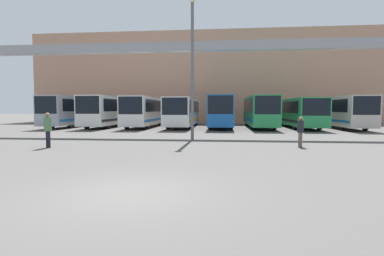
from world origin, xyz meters
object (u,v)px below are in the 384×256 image
(bus_slot_7, at_px, (341,110))
(bus_slot_2, at_px, (144,110))
(bus_slot_4, at_px, (221,110))
(bus_slot_3, at_px, (183,111))
(bus_slot_0, at_px, (77,110))
(bus_slot_5, at_px, (259,110))
(pedestrian_far_center, at_px, (48,129))
(lamp_post, at_px, (192,64))
(pedestrian_mid_left, at_px, (300,131))
(bus_slot_6, at_px, (298,111))
(bus_slot_1, at_px, (108,110))

(bus_slot_7, bearing_deg, bus_slot_2, -178.27)
(bus_slot_4, bearing_deg, bus_slot_3, 176.35)
(bus_slot_0, height_order, bus_slot_7, bus_slot_0)
(bus_slot_5, bearing_deg, bus_slot_4, -176.79)
(bus_slot_4, relative_size, pedestrian_far_center, 6.32)
(bus_slot_0, relative_size, pedestrian_far_center, 6.69)
(bus_slot_7, relative_size, lamp_post, 1.23)
(pedestrian_mid_left, bearing_deg, bus_slot_3, -128.05)
(bus_slot_6, bearing_deg, pedestrian_far_center, -133.27)
(pedestrian_far_center, bearing_deg, bus_slot_2, -40.53)
(bus_slot_4, distance_m, bus_slot_6, 8.28)
(bus_slot_3, height_order, pedestrian_far_center, bus_slot_3)
(bus_slot_2, xyz_separation_m, lamp_post, (6.49, -12.44, 3.06))
(bus_slot_3, bearing_deg, bus_slot_1, -172.62)
(bus_slot_1, relative_size, bus_slot_4, 0.86)
(bus_slot_2, height_order, pedestrian_mid_left, bus_slot_2)
(bus_slot_0, distance_m, bus_slot_4, 16.54)
(bus_slot_0, bearing_deg, bus_slot_5, -0.30)
(bus_slot_4, bearing_deg, bus_slot_6, 2.31)
(bus_slot_2, distance_m, bus_slot_6, 16.58)
(bus_slot_7, height_order, pedestrian_mid_left, bus_slot_7)
(bus_slot_1, distance_m, pedestrian_far_center, 17.49)
(bus_slot_7, relative_size, pedestrian_far_center, 6.11)
(bus_slot_2, xyz_separation_m, bus_slot_3, (4.13, 1.07, -0.06))
(bus_slot_0, xyz_separation_m, lamp_post, (14.76, -13.59, 3.02))
(bus_slot_3, relative_size, pedestrian_mid_left, 7.49)
(bus_slot_5, height_order, pedestrian_mid_left, bus_slot_5)
(bus_slot_0, bearing_deg, bus_slot_6, -0.02)
(bus_slot_0, distance_m, bus_slot_7, 28.95)
(bus_slot_6, bearing_deg, bus_slot_5, -178.59)
(bus_slot_5, relative_size, pedestrian_mid_left, 7.45)
(bus_slot_6, xyz_separation_m, pedestrian_far_center, (-17.18, -18.25, -0.79))
(bus_slot_3, xyz_separation_m, lamp_post, (2.36, -13.51, 3.12))
(bus_slot_2, relative_size, bus_slot_3, 0.82)
(bus_slot_2, bearing_deg, pedestrian_mid_left, -50.78)
(bus_slot_2, height_order, bus_slot_5, bus_slot_5)
(bus_slot_2, distance_m, bus_slot_5, 12.45)
(bus_slot_3, distance_m, bus_slot_7, 16.55)
(bus_slot_6, bearing_deg, bus_slot_3, -179.68)
(bus_slot_3, bearing_deg, bus_slot_2, -165.45)
(bus_slot_0, bearing_deg, bus_slot_4, -1.18)
(bus_slot_0, height_order, bus_slot_2, bus_slot_0)
(bus_slot_0, height_order, bus_slot_6, bus_slot_0)
(bus_slot_7, xyz_separation_m, pedestrian_far_center, (-21.31, -17.73, -0.88))
(bus_slot_2, distance_m, pedestrian_mid_left, 19.95)
(bus_slot_1, distance_m, lamp_post, 16.64)
(pedestrian_far_center, bearing_deg, bus_slot_4, -64.83)
(bus_slot_5, xyz_separation_m, pedestrian_mid_left, (0.19, -16.48, -1.04))
(bus_slot_6, distance_m, lamp_post, 17.19)
(bus_slot_0, xyz_separation_m, bus_slot_2, (8.27, -1.15, -0.04))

